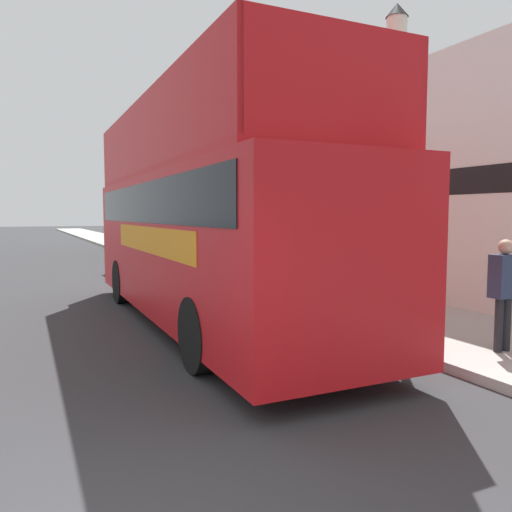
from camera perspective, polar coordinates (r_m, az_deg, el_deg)
The scene contains 10 objects.
ground_plane at distance 23.67m, azimuth -25.20°, elevation -0.80°, with size 144.00×144.00×0.00m, color #333335.
sidewalk at distance 21.75m, azimuth -7.65°, elevation -0.66°, with size 3.25×108.00×0.14m.
pub_white_frontage at distance 14.44m, azimuth 26.33°, elevation 7.07°, with size 6.01×12.80×5.63m.
brick_terrace_rear at distance 27.59m, azimuth -1.42°, elevation 9.80°, with size 6.00×17.33×9.06m.
tour_bus at distance 9.71m, azimuth -6.00°, elevation 3.13°, with size 2.60×9.71×4.19m.
parked_car_ahead_of_bus at distance 16.82m, azimuth -12.05°, elevation -0.33°, with size 1.98×4.21×1.39m.
pedestrian_second at distance 7.98m, azimuth 26.51°, elevation -2.91°, with size 0.42×0.23×1.62m.
lamp_post_nearest at distance 8.51m, azimuth 15.58°, elevation 15.49°, with size 0.35×0.35×5.26m.
lamp_post_second at distance 15.92m, azimuth -4.92°, elevation 10.00°, with size 0.35×0.35×5.01m.
lamp_post_third at distance 24.04m, azimuth -12.18°, elevation 7.68°, with size 0.35×0.35×4.69m.
Camera 1 is at (-0.22, -2.58, 2.11)m, focal length 35.00 mm.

